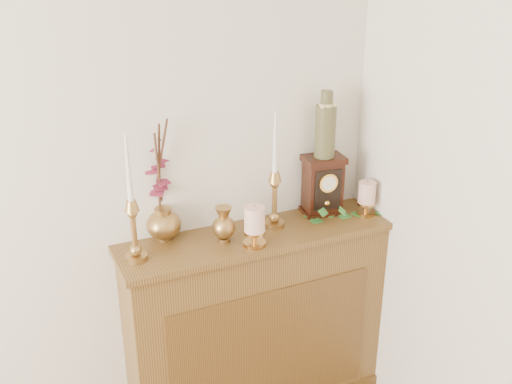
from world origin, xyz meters
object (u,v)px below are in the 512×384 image
candlestick_left (133,221)px  candlestick_center (275,190)px  bud_vase (224,225)px  ceramic_vase (325,128)px  mantel_clock (323,186)px  ginger_jar (159,183)px

candlestick_left → candlestick_center: bearing=4.0°
candlestick_center → bud_vase: candlestick_center is taller
ceramic_vase → mantel_clock: bearing=-96.2°
candlestick_center → mantel_clock: bearing=8.5°
mantel_clock → ceramic_vase: (0.00, 0.00, 0.28)m
candlestick_center → ceramic_vase: ceramic_vase is taller
candlestick_center → ginger_jar: (-0.48, 0.12, 0.07)m
bud_vase → ginger_jar: size_ratio=0.29×
candlestick_center → mantel_clock: candlestick_center is taller
ginger_jar → ceramic_vase: ceramic_vase is taller
candlestick_center → ginger_jar: bearing=166.0°
bud_vase → ginger_jar: 0.32m
mantel_clock → ceramic_vase: bearing=90.0°
candlestick_center → ceramic_vase: size_ratio=1.76×
mantel_clock → candlestick_left: bearing=-168.5°
candlestick_center → bud_vase: 0.28m
candlestick_left → ceramic_vase: 0.94m
bud_vase → ceramic_vase: (0.53, 0.09, 0.33)m
candlestick_left → mantel_clock: (0.91, 0.09, -0.04)m
bud_vase → candlestick_left: bearing=-179.9°
candlestick_center → bud_vase: (-0.26, -0.04, -0.10)m
bud_vase → mantel_clock: 0.54m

